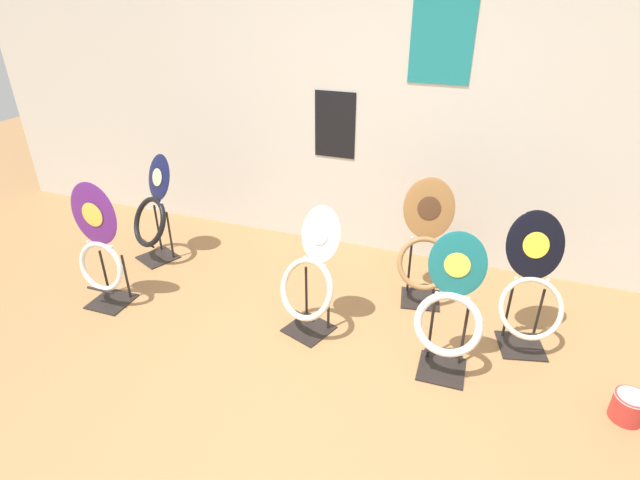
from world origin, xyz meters
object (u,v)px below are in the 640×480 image
at_px(toilet_seat_display_woodgrain, 426,247).
at_px(paint_can, 629,406).
at_px(toilet_seat_display_jazz_black, 532,287).
at_px(toilet_seat_display_purple_note, 99,250).
at_px(toilet_seat_display_teal_sax, 450,315).
at_px(toilet_seat_display_white_plain, 310,279).
at_px(toilet_seat_display_navy_moon, 153,213).

xyz_separation_m(toilet_seat_display_woodgrain, paint_can, (1.26, -0.78, -0.34)).
bearing_deg(toilet_seat_display_woodgrain, paint_can, -31.86).
distance_m(toilet_seat_display_woodgrain, paint_can, 1.52).
bearing_deg(toilet_seat_display_jazz_black, paint_can, -41.20).
bearing_deg(paint_can, toilet_seat_display_purple_note, -178.82).
relative_size(toilet_seat_display_woodgrain, paint_can, 5.08).
bearing_deg(toilet_seat_display_teal_sax, toilet_seat_display_white_plain, 173.25).
relative_size(toilet_seat_display_navy_moon, toilet_seat_display_purple_note, 0.94).
relative_size(toilet_seat_display_white_plain, toilet_seat_display_woodgrain, 0.97).
height_order(toilet_seat_display_white_plain, toilet_seat_display_woodgrain, toilet_seat_display_woodgrain).
bearing_deg(toilet_seat_display_white_plain, toilet_seat_display_woodgrain, 44.86).
height_order(toilet_seat_display_woodgrain, paint_can, toilet_seat_display_woodgrain).
bearing_deg(toilet_seat_display_teal_sax, toilet_seat_display_purple_note, -177.43).
bearing_deg(toilet_seat_display_teal_sax, toilet_seat_display_navy_moon, 166.80).
xyz_separation_m(toilet_seat_display_white_plain, toilet_seat_display_teal_sax, (0.90, -0.11, 0.02)).
xyz_separation_m(toilet_seat_display_white_plain, paint_can, (1.90, -0.14, -0.32)).
xyz_separation_m(toilet_seat_display_jazz_black, toilet_seat_display_woodgrain, (-0.71, 0.30, -0.00)).
height_order(toilet_seat_display_navy_moon, toilet_seat_display_jazz_black, toilet_seat_display_navy_moon).
bearing_deg(toilet_seat_display_purple_note, toilet_seat_display_navy_moon, 95.31).
bearing_deg(toilet_seat_display_jazz_black, toilet_seat_display_white_plain, -165.89).
relative_size(toilet_seat_display_white_plain, toilet_seat_display_teal_sax, 0.95).
bearing_deg(toilet_seat_display_navy_moon, toilet_seat_display_teal_sax, -13.20).
height_order(toilet_seat_display_teal_sax, toilet_seat_display_purple_note, toilet_seat_display_purple_note).
bearing_deg(toilet_seat_display_white_plain, toilet_seat_display_navy_moon, 163.21).
bearing_deg(paint_can, toilet_seat_display_jazz_black, 138.80).
relative_size(toilet_seat_display_teal_sax, toilet_seat_display_woodgrain, 1.03).
distance_m(toilet_seat_display_teal_sax, toilet_seat_display_purple_note, 2.41).
xyz_separation_m(toilet_seat_display_jazz_black, paint_can, (0.55, -0.48, -0.34)).
relative_size(toilet_seat_display_navy_moon, toilet_seat_display_teal_sax, 0.96).
bearing_deg(toilet_seat_display_woodgrain, toilet_seat_display_purple_note, -158.28).
bearing_deg(paint_can, toilet_seat_display_navy_moon, 169.91).
bearing_deg(toilet_seat_display_white_plain, toilet_seat_display_jazz_black, 14.11).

